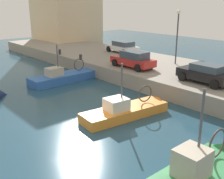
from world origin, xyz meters
The scene contains 11 objects.
water_surface centered at (0.00, 0.00, 0.00)m, with size 80.00×80.00×0.00m, color navy.
quay_wall centered at (11.50, 0.00, 0.60)m, with size 9.00×56.00×1.20m, color gray.
fishing_boat_green centered at (0.93, -7.80, 0.14)m, with size 5.42×2.15×4.71m.
fishing_boat_orange centered at (3.23, -1.25, 0.10)m, with size 6.55×2.34×4.09m.
fishing_boat_blue centered at (4.49, 8.02, 0.09)m, with size 6.96×2.06×4.09m.
parked_car_white centered at (13.25, 10.32, 1.88)m, with size 2.13×4.20×1.31m.
parked_car_black centered at (9.43, -2.49, 1.91)m, with size 2.04×3.89×1.38m.
parked_car_red centered at (8.92, 4.24, 1.93)m, with size 1.87×4.15×1.45m.
mooring_bollard_south centered at (7.35, 10.00, 1.48)m, with size 0.28×0.28×0.55m, color #2D2D33.
mooring_bollard_mid centered at (7.35, 14.00, 1.48)m, with size 0.28×0.28×0.55m, color #2D2D33.
quay_streetlamp centered at (13.00, 2.80, 4.45)m, with size 0.36×0.36×4.83m.
Camera 1 is at (-8.06, -12.69, 6.75)m, focal length 44.86 mm.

